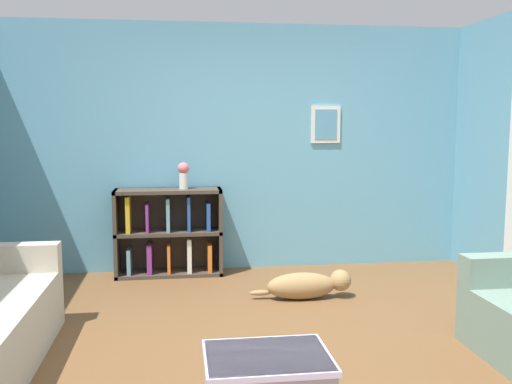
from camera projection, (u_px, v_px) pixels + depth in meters
name	position (u px, v px, depth m)	size (l,w,h in m)	color
ground_plane	(264.00, 346.00, 4.04)	(14.00, 14.00, 0.00)	brown
wall_back	(233.00, 148.00, 6.09)	(5.60, 0.13, 2.60)	#609EB7
bookshelf	(169.00, 233.00, 5.89)	(1.09, 0.34, 0.89)	#42382D
dog	(308.00, 285.00, 5.10)	(0.92, 0.22, 0.26)	#9E7A4C
vase	(183.00, 174.00, 5.82)	(0.12, 0.12, 0.27)	silver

